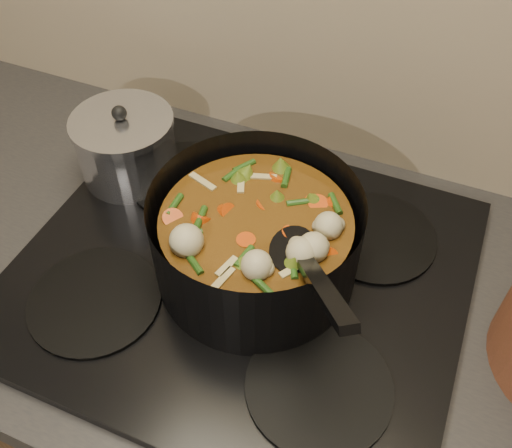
% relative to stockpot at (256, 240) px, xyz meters
% --- Properties ---
extents(counter, '(2.64, 0.64, 0.91)m').
position_rel_stockpot_xyz_m(counter, '(-0.02, -0.01, -0.54)').
color(counter, brown).
rests_on(counter, ground).
extents(stovetop, '(0.62, 0.54, 0.03)m').
position_rel_stockpot_xyz_m(stovetop, '(-0.02, -0.01, -0.07)').
color(stovetop, black).
rests_on(stovetop, counter).
extents(stockpot, '(0.36, 0.36, 0.21)m').
position_rel_stockpot_xyz_m(stockpot, '(0.00, 0.00, 0.00)').
color(stockpot, black).
rests_on(stockpot, stovetop).
extents(saucepan, '(0.16, 0.16, 0.13)m').
position_rel_stockpot_xyz_m(saucepan, '(-0.27, 0.11, -0.01)').
color(saucepan, silver).
rests_on(saucepan, stovetop).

